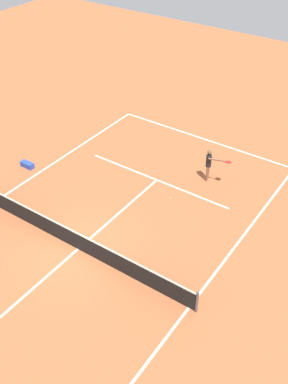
{
  "coord_description": "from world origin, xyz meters",
  "views": [
    {
      "loc": [
        -10.3,
        9.94,
        13.8
      ],
      "look_at": [
        -0.63,
        -4.06,
        0.8
      ],
      "focal_mm": 42.59,
      "sensor_mm": 36.0,
      "label": 1
    }
  ],
  "objects": [
    {
      "name": "tennis_ball",
      "position": [
        -1.4,
        -5.21,
        0.03
      ],
      "size": [
        0.07,
        0.07,
        0.07
      ],
      "primitive_type": "sphere",
      "color": "#CCE033",
      "rests_on": "ground"
    },
    {
      "name": "court_lines",
      "position": [
        0.0,
        0.0,
        0.0
      ],
      "size": [
        11.08,
        22.45,
        0.01
      ],
      "color": "white",
      "rests_on": "ground"
    },
    {
      "name": "ground_plane",
      "position": [
        0.0,
        0.0,
        0.0
      ],
      "size": [
        60.0,
        60.0,
        0.0
      ],
      "primitive_type": "plane",
      "color": "#AD5933"
    },
    {
      "name": "player_serving",
      "position": [
        -2.16,
        -7.66,
        1.08
      ],
      "size": [
        1.35,
        0.48,
        1.8
      ],
      "rotation": [
        0.0,
        0.0,
        1.83
      ],
      "color": "brown",
      "rests_on": "ground"
    },
    {
      "name": "tennis_net",
      "position": [
        0.0,
        0.0,
        0.5
      ],
      "size": [
        11.68,
        0.1,
        1.07
      ],
      "color": "#4C4C51",
      "rests_on": "ground"
    },
    {
      "name": "equipment_bag",
      "position": [
        6.38,
        -3.18,
        0.15
      ],
      "size": [
        0.76,
        0.32,
        0.3
      ],
      "primitive_type": "cube",
      "color": "#2647B7",
      "rests_on": "ground"
    }
  ]
}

